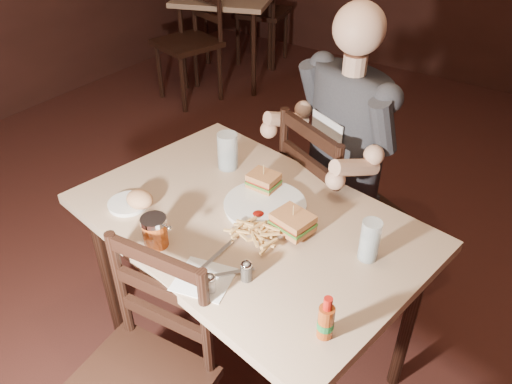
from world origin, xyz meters
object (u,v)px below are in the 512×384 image
Objects in this scene: main_table at (248,234)px; chair_far at (339,208)px; glass_right at (370,240)px; diner at (342,119)px; syrup_dispenser at (155,232)px; bg_chair_near at (187,42)px; bg_table at (227,5)px; hot_sauce at (326,317)px; bg_chair_far at (262,12)px; glass_left at (228,151)px; side_plate at (128,204)px; dinner_plate at (265,206)px.

chair_far is (0.09, 0.59, -0.21)m from main_table.
main_table is at bearing -173.55° from glass_right.
diner is 8.27× the size of syrup_dispenser.
bg_chair_near is at bearing 139.16° from syrup_dispenser.
diner reaches higher than glass_right.
bg_table is 1.14× the size of diner.
hot_sauce is (0.04, -0.35, -0.00)m from glass_right.
bg_chair_near is at bearing 76.53° from bg_chair_far.
side_plate is at bearing -108.30° from glass_left.
hot_sauce reaches higher than dinner_plate.
glass_left is (-0.26, 0.22, 0.16)m from main_table.
bg_table is at bearing 161.05° from diner.
side_plate reaches higher than bg_table.
glass_right reaches higher than syrup_dispenser.
bg_chair_far is 3.75m from syrup_dispenser.
chair_far is at bearing 81.39° from main_table.
dinner_plate is 0.42m from syrup_dispenser.
bg_chair_near is 3.41× the size of dinner_plate.
bg_chair_near is 3.29m from hot_sauce.
bg_chair_far is (0.00, 0.55, -0.18)m from bg_table.
main_table is at bearing -104.19° from dinner_plate.
side_plate is (-0.87, 0.10, -0.07)m from hot_sauce.
dinner_plate is at bearing 75.81° from main_table.
dinner_plate reaches higher than bg_table.
diner reaches higher than side_plate.
chair_far reaches higher than dinner_plate.
bg_table is 2.79m from diner.
dinner_plate is at bearing -49.68° from bg_table.
glass_left reaches higher than dinner_plate.
glass_right is (0.70, -0.17, -0.00)m from glass_left.
bg_chair_far is 4.11m from hot_sauce.
bg_chair_near is 2.85m from syrup_dispenser.
hot_sauce is at bearing 113.25° from bg_chair_far.
syrup_dispenser is at bearing -150.27° from glass_right.
dinner_plate is at bearing 33.35° from side_plate.
bg_chair_far is at bearing 126.72° from hot_sauce.
hot_sauce is 0.63m from syrup_dispenser.
diner is at bearing 44.63° from glass_left.
bg_chair_near reaches higher than glass_right.
syrup_dispenser is at bearing -56.34° from bg_table.
bg_chair_far is at bearing 90.00° from bg_table.
bg_table is 3.06m from side_plate.
glass_left is 0.52m from syrup_dispenser.
diner is 0.50m from dinner_plate.
chair_far reaches higher than bg_table.
dinner_plate is 0.50m from side_plate.
main_table is 2.73m from bg_chair_near.
glass_left is (1.71, -1.66, 0.35)m from bg_chair_near.
diner is at bearing 115.24° from hot_sauce.
diner reaches higher than chair_far.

